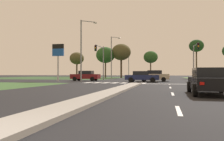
{
  "coord_description": "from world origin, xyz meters",
  "views": [
    {
      "loc": [
        3.1,
        -3.03,
        1.17
      ],
      "look_at": [
        -6.35,
        37.98,
        1.69
      ],
      "focal_mm": 37.14,
      "sensor_mm": 36.0,
      "label": 1
    }
  ],
  "objects_px": {
    "treeline_fifth": "(196,46)",
    "car_maroon_near": "(86,76)",
    "street_lamp_fourth": "(128,63)",
    "car_silver_second": "(146,75)",
    "fuel_price_totem": "(58,54)",
    "treeline_third": "(121,52)",
    "treeline_second": "(105,55)",
    "treeline_fourth": "(151,57)",
    "car_navy_sixth": "(142,76)",
    "treeline_near": "(77,58)",
    "traffic_signal_far_right": "(195,55)",
    "pedestrian_at_median": "(149,73)",
    "street_lamp_second": "(83,47)",
    "street_lamp_third": "(112,55)",
    "car_beige_fourth": "(154,76)",
    "car_teal_third": "(144,75)",
    "car_black_fifth": "(209,81)",
    "traffic_signal_far_left": "(101,56)"
  },
  "relations": [
    {
      "from": "street_lamp_third",
      "to": "car_beige_fourth",
      "type": "bearing_deg",
      "value": -56.73
    },
    {
      "from": "car_black_fifth",
      "to": "street_lamp_second",
      "type": "distance_m",
      "value": 21.84
    },
    {
      "from": "car_teal_third",
      "to": "traffic_signal_far_right",
      "type": "height_order",
      "value": "traffic_signal_far_right"
    },
    {
      "from": "car_silver_second",
      "to": "treeline_fourth",
      "type": "relative_size",
      "value": 0.66
    },
    {
      "from": "car_maroon_near",
      "to": "fuel_price_totem",
      "type": "distance_m",
      "value": 5.34
    },
    {
      "from": "street_lamp_second",
      "to": "treeline_fourth",
      "type": "height_order",
      "value": "street_lamp_second"
    },
    {
      "from": "car_navy_sixth",
      "to": "treeline_near",
      "type": "distance_m",
      "value": 37.85
    },
    {
      "from": "treeline_near",
      "to": "street_lamp_second",
      "type": "bearing_deg",
      "value": -67.06
    },
    {
      "from": "car_maroon_near",
      "to": "car_teal_third",
      "type": "height_order",
      "value": "car_maroon_near"
    },
    {
      "from": "fuel_price_totem",
      "to": "treeline_second",
      "type": "xyz_separation_m",
      "value": [
        0.45,
        26.62,
        1.89
      ]
    },
    {
      "from": "car_silver_second",
      "to": "car_navy_sixth",
      "type": "bearing_deg",
      "value": 93.76
    },
    {
      "from": "car_maroon_near",
      "to": "car_teal_third",
      "type": "relative_size",
      "value": 0.98
    },
    {
      "from": "car_maroon_near",
      "to": "treeline_near",
      "type": "relative_size",
      "value": 0.63
    },
    {
      "from": "car_navy_sixth",
      "to": "fuel_price_totem",
      "type": "bearing_deg",
      "value": -94.66
    },
    {
      "from": "treeline_second",
      "to": "treeline_fourth",
      "type": "height_order",
      "value": "treeline_second"
    },
    {
      "from": "street_lamp_second",
      "to": "street_lamp_third",
      "type": "height_order",
      "value": "street_lamp_third"
    },
    {
      "from": "street_lamp_fourth",
      "to": "treeline_second",
      "type": "xyz_separation_m",
      "value": [
        -3.84,
        -14.29,
        1.44
      ]
    },
    {
      "from": "car_navy_sixth",
      "to": "treeline_fourth",
      "type": "bearing_deg",
      "value": -178.97
    },
    {
      "from": "car_teal_third",
      "to": "traffic_signal_far_left",
      "type": "relative_size",
      "value": 0.77
    },
    {
      "from": "street_lamp_fourth",
      "to": "treeline_third",
      "type": "relative_size",
      "value": 0.9
    },
    {
      "from": "pedestrian_at_median",
      "to": "treeline_near",
      "type": "bearing_deg",
      "value": -131.04
    },
    {
      "from": "street_lamp_second",
      "to": "pedestrian_at_median",
      "type": "xyz_separation_m",
      "value": [
        8.3,
        12.24,
        -3.66
      ]
    },
    {
      "from": "pedestrian_at_median",
      "to": "fuel_price_totem",
      "type": "height_order",
      "value": "fuel_price_totem"
    },
    {
      "from": "treeline_third",
      "to": "treeline_fifth",
      "type": "xyz_separation_m",
      "value": [
        18.49,
        -1.25,
        0.98
      ]
    },
    {
      "from": "car_maroon_near",
      "to": "treeline_fifth",
      "type": "distance_m",
      "value": 31.57
    },
    {
      "from": "traffic_signal_far_right",
      "to": "treeline_third",
      "type": "relative_size",
      "value": 0.65
    },
    {
      "from": "car_black_fifth",
      "to": "pedestrian_at_median",
      "type": "distance_m",
      "value": 29.37
    },
    {
      "from": "treeline_fifth",
      "to": "car_maroon_near",
      "type": "bearing_deg",
      "value": -129.12
    },
    {
      "from": "treeline_second",
      "to": "treeline_fourth",
      "type": "bearing_deg",
      "value": -3.59
    },
    {
      "from": "treeline_fourth",
      "to": "treeline_second",
      "type": "bearing_deg",
      "value": 176.41
    },
    {
      "from": "car_maroon_near",
      "to": "street_lamp_fourth",
      "type": "distance_m",
      "value": 38.83
    },
    {
      "from": "car_beige_fourth",
      "to": "street_lamp_second",
      "type": "relative_size",
      "value": 0.51
    },
    {
      "from": "car_beige_fourth",
      "to": "treeline_fourth",
      "type": "bearing_deg",
      "value": 4.61
    },
    {
      "from": "car_black_fifth",
      "to": "treeline_third",
      "type": "relative_size",
      "value": 0.5
    },
    {
      "from": "traffic_signal_far_right",
      "to": "pedestrian_at_median",
      "type": "height_order",
      "value": "traffic_signal_far_right"
    },
    {
      "from": "car_silver_second",
      "to": "fuel_price_totem",
      "type": "bearing_deg",
      "value": 72.21
    },
    {
      "from": "car_black_fifth",
      "to": "treeline_fifth",
      "type": "bearing_deg",
      "value": 83.73
    },
    {
      "from": "car_beige_fourth",
      "to": "traffic_signal_far_right",
      "type": "bearing_deg",
      "value": -60.17
    },
    {
      "from": "traffic_signal_far_left",
      "to": "traffic_signal_far_right",
      "type": "height_order",
      "value": "traffic_signal_far_left"
    },
    {
      "from": "car_navy_sixth",
      "to": "car_teal_third",
      "type": "bearing_deg",
      "value": -175.51
    },
    {
      "from": "street_lamp_fourth",
      "to": "pedestrian_at_median",
      "type": "height_order",
      "value": "street_lamp_fourth"
    },
    {
      "from": "street_lamp_second",
      "to": "treeline_third",
      "type": "height_order",
      "value": "treeline_third"
    },
    {
      "from": "car_silver_second",
      "to": "car_black_fifth",
      "type": "bearing_deg",
      "value": 98.46
    },
    {
      "from": "street_lamp_fourth",
      "to": "pedestrian_at_median",
      "type": "distance_m",
      "value": 31.87
    },
    {
      "from": "traffic_signal_far_left",
      "to": "treeline_third",
      "type": "distance_m",
      "value": 21.8
    },
    {
      "from": "traffic_signal_far_right",
      "to": "treeline_fourth",
      "type": "bearing_deg",
      "value": 111.41
    },
    {
      "from": "car_silver_second",
      "to": "fuel_price_totem",
      "type": "distance_m",
      "value": 34.45
    },
    {
      "from": "car_maroon_near",
      "to": "treeline_third",
      "type": "bearing_deg",
      "value": -2.15
    },
    {
      "from": "car_teal_third",
      "to": "treeline_second",
      "type": "relative_size",
      "value": 0.56
    },
    {
      "from": "treeline_third",
      "to": "fuel_price_totem",
      "type": "bearing_deg",
      "value": -99.33
    }
  ]
}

